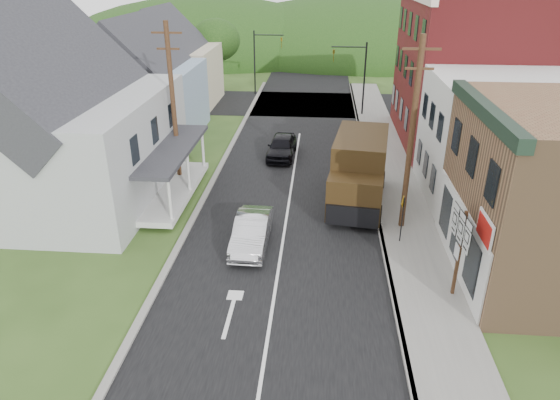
% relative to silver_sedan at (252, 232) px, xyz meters
% --- Properties ---
extents(ground, '(120.00, 120.00, 0.00)m').
position_rel_silver_sedan_xyz_m(ground, '(1.36, -1.22, -0.70)').
color(ground, '#2D4719').
rests_on(ground, ground).
extents(road, '(9.00, 90.00, 0.02)m').
position_rel_silver_sedan_xyz_m(road, '(1.36, 8.78, -0.70)').
color(road, black).
rests_on(road, ground).
extents(cross_road, '(60.00, 9.00, 0.02)m').
position_rel_silver_sedan_xyz_m(cross_road, '(1.36, 25.78, -0.70)').
color(cross_road, black).
rests_on(cross_road, ground).
extents(sidewalk_right, '(2.80, 55.00, 0.15)m').
position_rel_silver_sedan_xyz_m(sidewalk_right, '(7.26, 6.78, -0.63)').
color(sidewalk_right, slate).
rests_on(sidewalk_right, ground).
extents(curb_right, '(0.20, 55.00, 0.15)m').
position_rel_silver_sedan_xyz_m(curb_right, '(5.91, 6.78, -0.63)').
color(curb_right, slate).
rests_on(curb_right, ground).
extents(curb_left, '(0.30, 55.00, 0.12)m').
position_rel_silver_sedan_xyz_m(curb_left, '(-3.29, 6.78, -0.64)').
color(curb_left, slate).
rests_on(curb_left, ground).
extents(storefront_white, '(8.00, 7.00, 6.50)m').
position_rel_silver_sedan_xyz_m(storefront_white, '(12.66, 6.28, 2.55)').
color(storefront_white, silver).
rests_on(storefront_white, ground).
extents(storefront_red, '(8.00, 12.00, 10.00)m').
position_rel_silver_sedan_xyz_m(storefront_red, '(12.66, 15.78, 4.30)').
color(storefront_red, maroon).
rests_on(storefront_red, ground).
extents(house_gray, '(10.20, 12.24, 8.35)m').
position_rel_silver_sedan_xyz_m(house_gray, '(-10.64, 4.78, 3.53)').
color(house_gray, '#ABAFB1').
rests_on(house_gray, ground).
extents(house_blue, '(7.14, 8.16, 7.28)m').
position_rel_silver_sedan_xyz_m(house_blue, '(-9.64, 15.78, 2.99)').
color(house_blue, '#869DB6').
rests_on(house_blue, ground).
extents(house_cream, '(7.14, 8.16, 7.28)m').
position_rel_silver_sedan_xyz_m(house_cream, '(-10.14, 24.78, 2.99)').
color(house_cream, beige).
rests_on(house_cream, ground).
extents(utility_pole_right, '(1.60, 0.26, 9.00)m').
position_rel_silver_sedan_xyz_m(utility_pole_right, '(6.96, 2.28, 3.96)').
color(utility_pole_right, '#472D19').
rests_on(utility_pole_right, ground).
extents(utility_pole_left, '(1.60, 0.26, 9.00)m').
position_rel_silver_sedan_xyz_m(utility_pole_left, '(-5.14, 6.78, 3.96)').
color(utility_pole_left, '#472D19').
rests_on(utility_pole_left, ground).
extents(traffic_signal_right, '(2.87, 0.20, 6.00)m').
position_rel_silver_sedan_xyz_m(traffic_signal_right, '(5.67, 22.28, 3.06)').
color(traffic_signal_right, black).
rests_on(traffic_signal_right, ground).
extents(traffic_signal_left, '(2.87, 0.20, 6.00)m').
position_rel_silver_sedan_xyz_m(traffic_signal_left, '(-2.94, 29.28, 3.06)').
color(traffic_signal_left, black).
rests_on(traffic_signal_left, ground).
extents(tree_left_b, '(4.80, 4.80, 6.94)m').
position_rel_silver_sedan_xyz_m(tree_left_b, '(-15.64, 10.78, 4.18)').
color(tree_left_b, '#382616').
rests_on(tree_left_b, ground).
extents(tree_left_c, '(5.80, 5.80, 8.41)m').
position_rel_silver_sedan_xyz_m(tree_left_c, '(-17.64, 18.78, 5.24)').
color(tree_left_c, '#382616').
rests_on(tree_left_c, ground).
extents(tree_left_d, '(4.80, 4.80, 6.94)m').
position_rel_silver_sedan_xyz_m(tree_left_d, '(-7.64, 30.78, 4.18)').
color(tree_left_d, '#382616').
rests_on(tree_left_d, ground).
extents(forested_ridge, '(90.00, 30.00, 16.00)m').
position_rel_silver_sedan_xyz_m(forested_ridge, '(1.36, 53.78, -0.70)').
color(forested_ridge, black).
rests_on(forested_ridge, ground).
extents(silver_sedan, '(1.53, 4.27, 1.40)m').
position_rel_silver_sedan_xyz_m(silver_sedan, '(0.00, 0.00, 0.00)').
color(silver_sedan, silver).
rests_on(silver_sedan, ground).
extents(dark_sedan, '(1.93, 4.34, 1.45)m').
position_rel_silver_sedan_xyz_m(dark_sedan, '(0.42, 11.66, 0.03)').
color(dark_sedan, black).
rests_on(dark_sedan, ground).
extents(delivery_van, '(3.44, 6.75, 3.61)m').
position_rel_silver_sedan_xyz_m(delivery_van, '(4.99, 4.91, 1.13)').
color(delivery_van, black).
rests_on(delivery_van, ground).
extents(route_sign_cluster, '(0.23, 2.01, 3.51)m').
position_rel_silver_sedan_xyz_m(route_sign_cluster, '(8.11, -3.17, 1.72)').
color(route_sign_cluster, '#472D19').
rests_on(route_sign_cluster, sidewalk_right).
extents(warning_sign, '(0.26, 0.60, 2.32)m').
position_rel_silver_sedan_xyz_m(warning_sign, '(6.67, 0.72, 0.93)').
color(warning_sign, black).
rests_on(warning_sign, sidewalk_right).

